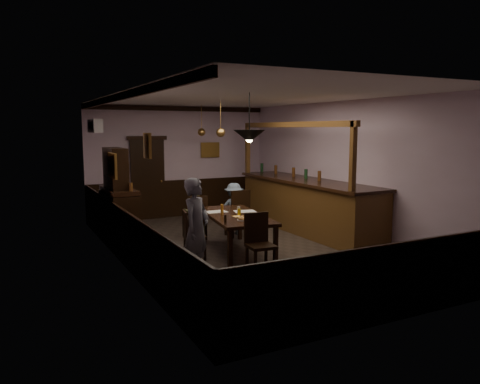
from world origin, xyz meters
TOP-DOWN VIEW (x-y plane):
  - room at (0.00, 0.00)m, footprint 5.01×8.01m
  - dining_table at (-0.36, -0.15)m, footprint 1.33×2.33m
  - chair_far_left at (-0.61, 1.17)m, footprint 0.51×0.51m
  - chair_far_right at (0.30, 1.02)m, footprint 0.46×0.46m
  - chair_near at (-0.57, -1.45)m, footprint 0.47×0.47m
  - chair_side at (-1.30, -0.20)m, footprint 0.46×0.46m
  - person_standing at (-1.59, -1.22)m, footprint 0.70×0.68m
  - person_seated_left at (-0.56, 1.45)m, footprint 0.55×0.44m
  - person_seated_right at (0.33, 1.31)m, footprint 0.87×0.71m
  - newspaper_left at (-0.58, 0.27)m, footprint 0.43×0.31m
  - newspaper_right at (-0.05, 0.05)m, footprint 0.48×0.40m
  - napkin at (-0.42, -0.35)m, footprint 0.17×0.17m
  - saucer at (-0.15, -0.73)m, footprint 0.15×0.15m
  - coffee_cup at (-0.14, -0.77)m, footprint 0.09×0.09m
  - pastry_plate at (-0.48, -0.72)m, footprint 0.22×0.22m
  - pastry_ring_a at (-0.52, -0.73)m, footprint 0.13×0.13m
  - pastry_ring_b at (-0.43, -0.62)m, footprint 0.13×0.13m
  - soda_can at (-0.33, -0.25)m, footprint 0.07×0.07m
  - beer_glass at (-0.59, -0.04)m, footprint 0.06×0.06m
  - water_glass at (-0.29, -0.16)m, footprint 0.06×0.06m
  - pepper_mill at (-0.87, -0.78)m, footprint 0.04×0.04m
  - sideboard at (-2.21, 1.53)m, footprint 0.54×1.51m
  - bar_counter at (1.99, 0.82)m, footprint 1.06×4.54m
  - door_back at (-0.90, 3.95)m, footprint 0.90×0.06m
  - ac_unit at (-2.38, 2.90)m, footprint 0.20×0.85m
  - picture_left_small at (-2.46, -1.60)m, footprint 0.04×0.28m
  - picture_left_large at (-2.46, 0.80)m, footprint 0.04×0.62m
  - picture_back at (0.90, 3.96)m, footprint 0.55×0.04m
  - pendant_iron at (-0.48, -0.94)m, footprint 0.56×0.56m
  - pendant_brass_mid at (0.10, 1.51)m, footprint 0.20×0.20m
  - pendant_brass_far at (0.30, 3.11)m, footprint 0.20×0.20m

SIDE VIEW (x-z plane):
  - chair_side at x=-1.30m, z-range 0.04..0.95m
  - chair_far_left at x=-0.61m, z-range 0.05..1.01m
  - chair_near at x=-0.57m, z-range 0.05..1.04m
  - person_seated_left at x=-0.56m, z-range 0.00..1.11m
  - chair_far_right at x=0.30m, z-range 0.05..1.11m
  - person_seated_right at x=0.33m, z-range 0.00..1.17m
  - bar_counter at x=1.99m, z-range -0.63..1.91m
  - dining_table at x=-0.36m, z-range 0.31..1.06m
  - napkin at x=-0.42m, z-range 0.75..0.75m
  - newspaper_left at x=-0.58m, z-range 0.75..0.76m
  - newspaper_right at x=-0.05m, z-range 0.75..0.76m
  - saucer at x=-0.15m, z-range 0.75..0.76m
  - pastry_plate at x=-0.48m, z-range 0.75..0.76m
  - pastry_ring_a at x=-0.52m, z-range 0.77..0.81m
  - pastry_ring_b at x=-0.43m, z-range 0.77..0.81m
  - coffee_cup at x=-0.14m, z-range 0.76..0.84m
  - sideboard at x=-2.21m, z-range -0.20..1.80m
  - person_standing at x=-1.59m, z-range 0.00..1.62m
  - soda_can at x=-0.33m, z-range 0.75..0.87m
  - pepper_mill at x=-0.87m, z-range 0.75..0.89m
  - water_glass at x=-0.29m, z-range 0.75..0.90m
  - beer_glass at x=-0.59m, z-range 0.75..0.95m
  - door_back at x=-0.90m, z-range 0.00..2.10m
  - room at x=0.00m, z-range -0.01..3.01m
  - picture_left_large at x=-2.46m, z-range 1.46..1.94m
  - picture_back at x=0.90m, z-range 1.59..2.01m
  - picture_left_small at x=-2.46m, z-range 1.97..2.33m
  - pendant_iron at x=-0.48m, z-range 1.83..2.68m
  - pendant_brass_mid at x=0.10m, z-range 1.89..2.70m
  - pendant_brass_far at x=0.30m, z-range 1.89..2.70m
  - ac_unit at x=-2.38m, z-range 2.30..2.60m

